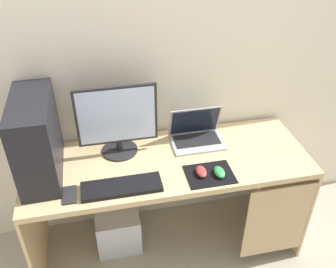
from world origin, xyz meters
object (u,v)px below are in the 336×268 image
at_px(subwoofer, 118,227).
at_px(cell_phone, 70,195).
at_px(mouse_right, 219,172).
at_px(monitor, 117,121).
at_px(laptop, 196,134).
at_px(mouse_left, 201,172).
at_px(pc_tower, 37,139).
at_px(keyboard, 122,187).

bearing_deg(subwoofer, cell_phone, -131.07).
xyz_separation_m(mouse_right, subwoofer, (-0.57, 0.27, -0.60)).
bearing_deg(monitor, laptop, 1.99).
distance_m(mouse_left, subwoofer, 0.80).
distance_m(pc_tower, mouse_right, 0.98).
relative_size(cell_phone, subwoofer, 0.46).
bearing_deg(pc_tower, mouse_left, -13.61).
xyz_separation_m(keyboard, mouse_left, (0.44, 0.02, 0.01)).
xyz_separation_m(pc_tower, keyboard, (0.40, -0.22, -0.21)).
bearing_deg(mouse_right, monitor, 147.51).
height_order(mouse_right, subwoofer, mouse_right).
height_order(monitor, mouse_left, monitor).
height_order(laptop, subwoofer, laptop).
bearing_deg(monitor, mouse_right, -32.49).
height_order(laptop, mouse_right, laptop).
bearing_deg(cell_phone, pc_tower, 121.64).
bearing_deg(laptop, mouse_left, -100.64).
xyz_separation_m(keyboard, mouse_right, (0.53, -0.01, 0.01)).
relative_size(keyboard, subwoofer, 1.50).
xyz_separation_m(pc_tower, mouse_left, (0.84, -0.20, -0.20)).
xyz_separation_m(cell_phone, subwoofer, (0.23, 0.26, -0.58)).
distance_m(pc_tower, mouse_left, 0.89).
height_order(pc_tower, mouse_left, pc_tower).
distance_m(laptop, cell_phone, 0.83).
distance_m(keyboard, mouse_left, 0.44).
distance_m(laptop, mouse_right, 0.34).
relative_size(pc_tower, mouse_left, 4.93).
bearing_deg(cell_phone, laptop, 23.57).
bearing_deg(subwoofer, mouse_left, -27.06).
xyz_separation_m(laptop, subwoofer, (-0.53, -0.07, -0.62)).
height_order(pc_tower, mouse_right, pc_tower).
distance_m(mouse_left, mouse_right, 0.10).
bearing_deg(monitor, keyboard, -94.32).
xyz_separation_m(mouse_right, cell_phone, (-0.80, 0.01, -0.02)).
height_order(monitor, cell_phone, monitor).
distance_m(laptop, mouse_left, 0.32).
bearing_deg(cell_phone, monitor, 47.46).
bearing_deg(pc_tower, laptop, 7.10).
height_order(pc_tower, subwoofer, pc_tower).
distance_m(pc_tower, laptop, 0.92).
bearing_deg(pc_tower, keyboard, -29.03).
xyz_separation_m(laptop, mouse_right, (0.04, -0.34, -0.02)).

